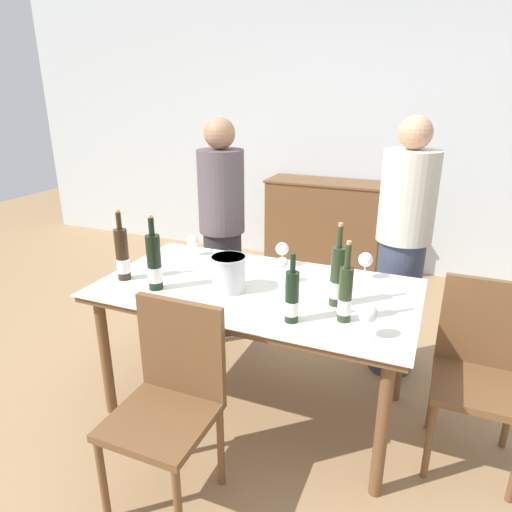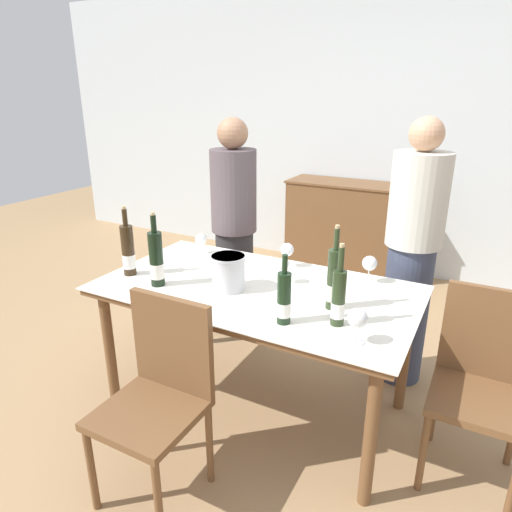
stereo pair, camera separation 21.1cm
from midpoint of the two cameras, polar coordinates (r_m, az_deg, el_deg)
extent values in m
plane|color=#A37F56|center=(2.87, 2.21, -18.06)|extent=(12.00, 12.00, 0.00)
cube|color=silver|center=(4.77, 16.77, 14.74)|extent=(8.00, 0.10, 2.80)
cube|color=brown|center=(4.71, 12.39, 3.31)|extent=(1.14, 0.44, 0.91)
cube|color=brown|center=(4.61, 12.82, 8.84)|extent=(1.18, 0.46, 0.02)
cylinder|color=brown|center=(2.78, -15.75, -11.24)|extent=(0.06, 0.06, 0.72)
cylinder|color=brown|center=(2.19, 16.99, -21.00)|extent=(0.06, 0.06, 0.72)
cylinder|color=brown|center=(3.29, -6.79, -5.49)|extent=(0.06, 0.06, 0.72)
cylinder|color=brown|center=(2.81, 20.23, -11.46)|extent=(0.06, 0.06, 0.72)
cube|color=brown|center=(2.49, 2.44, -4.46)|extent=(1.68, 0.91, 0.04)
cube|color=white|center=(2.48, 2.45, -4.02)|extent=(1.71, 0.94, 0.01)
cylinder|color=silver|center=(2.42, -0.98, -2.12)|extent=(0.18, 0.18, 0.19)
cylinder|color=silver|center=(2.38, -0.99, -0.13)|extent=(0.19, 0.19, 0.01)
cylinder|color=black|center=(2.07, 6.45, -5.34)|extent=(0.06, 0.06, 0.24)
cylinder|color=white|center=(2.10, 6.40, -6.67)|extent=(0.06, 0.06, 0.07)
cylinder|color=black|center=(2.01, 6.64, -1.06)|extent=(0.03, 0.03, 0.09)
cylinder|color=#332314|center=(2.67, -13.54, 0.64)|extent=(0.07, 0.07, 0.29)
cylinder|color=white|center=(2.69, -13.43, -0.65)|extent=(0.07, 0.07, 0.08)
cylinder|color=#332314|center=(2.61, -13.88, 4.67)|extent=(0.03, 0.03, 0.10)
cylinder|color=tan|center=(2.60, -13.98, 5.87)|extent=(0.02, 0.02, 0.02)
cylinder|color=#28381E|center=(2.10, 13.15, -5.22)|extent=(0.06, 0.06, 0.26)
cylinder|color=white|center=(2.12, 13.03, -6.62)|extent=(0.06, 0.06, 0.07)
cylinder|color=#28381E|center=(2.03, 13.56, -0.45)|extent=(0.03, 0.03, 0.11)
cylinder|color=tan|center=(2.01, 13.70, 1.25)|extent=(0.02, 0.02, 0.02)
cylinder|color=black|center=(2.49, -10.00, -0.44)|extent=(0.08, 0.08, 0.30)
cylinder|color=white|center=(2.51, -9.91, -1.85)|extent=(0.08, 0.08, 0.08)
cylinder|color=black|center=(2.42, -10.28, 3.94)|extent=(0.03, 0.03, 0.09)
cylinder|color=tan|center=(2.41, -10.36, 5.20)|extent=(0.02, 0.02, 0.02)
cylinder|color=#28381E|center=(2.24, 12.43, -2.94)|extent=(0.07, 0.07, 0.30)
cylinder|color=silver|center=(2.27, 12.31, -4.47)|extent=(0.07, 0.07, 0.08)
cylinder|color=#28381E|center=(2.17, 12.82, 2.00)|extent=(0.03, 0.03, 0.11)
cylinder|color=tan|center=(2.15, 12.95, 3.54)|extent=(0.02, 0.02, 0.02)
cylinder|color=white|center=(2.54, 5.80, -3.37)|extent=(0.07, 0.07, 0.00)
cylinder|color=white|center=(2.52, 5.84, -2.45)|extent=(0.01, 0.01, 0.08)
sphere|color=white|center=(2.50, 5.89, -1.05)|extent=(0.07, 0.07, 0.07)
cylinder|color=white|center=(2.63, 16.07, -3.19)|extent=(0.06, 0.06, 0.00)
cylinder|color=white|center=(2.62, 16.16, -2.32)|extent=(0.01, 0.01, 0.08)
sphere|color=white|center=(2.59, 16.31, -0.91)|extent=(0.08, 0.08, 0.08)
cylinder|color=white|center=(2.99, -4.83, 0.38)|extent=(0.08, 0.08, 0.00)
cylinder|color=white|center=(2.98, -4.85, 0.99)|extent=(0.01, 0.01, 0.06)
sphere|color=white|center=(2.97, -4.88, 2.05)|extent=(0.08, 0.08, 0.08)
cylinder|color=white|center=(2.77, 6.05, -1.33)|extent=(0.06, 0.06, 0.00)
cylinder|color=white|center=(2.76, 6.08, -0.54)|extent=(0.01, 0.01, 0.08)
sphere|color=white|center=(2.73, 6.13, 0.76)|extent=(0.08, 0.08, 0.08)
cylinder|color=white|center=(2.03, 15.36, -10.39)|extent=(0.07, 0.07, 0.00)
cylinder|color=white|center=(2.01, 15.47, -9.34)|extent=(0.01, 0.01, 0.08)
sphere|color=white|center=(1.98, 15.66, -7.55)|extent=(0.09, 0.09, 0.09)
cylinder|color=brown|center=(2.43, 22.70, -21.80)|extent=(0.03, 0.03, 0.43)
cylinder|color=brown|center=(2.72, 23.62, -16.87)|extent=(0.03, 0.03, 0.43)
cube|color=brown|center=(2.45, 28.39, -15.62)|extent=(0.42, 0.42, 0.04)
cube|color=brown|center=(2.49, 29.41, -8.48)|extent=(0.42, 0.04, 0.46)
cylinder|color=brown|center=(2.27, -17.17, -24.23)|extent=(0.03, 0.03, 0.43)
cylinder|color=brown|center=(2.09, -8.93, -28.34)|extent=(0.03, 0.03, 0.43)
cylinder|color=brown|center=(2.47, -10.85, -19.42)|extent=(0.03, 0.03, 0.43)
cylinder|color=brown|center=(2.30, -3.01, -22.49)|extent=(0.03, 0.03, 0.43)
cube|color=brown|center=(2.12, -10.40, -18.89)|extent=(0.42, 0.42, 0.04)
cube|color=brown|center=(2.10, -7.57, -10.85)|extent=(0.42, 0.04, 0.46)
cylinder|color=#2D2D33|center=(3.49, -0.90, -3.12)|extent=(0.28, 0.28, 0.80)
cylinder|color=#594C51|center=(3.28, -0.97, 8.11)|extent=(0.33, 0.33, 0.59)
sphere|color=#A37556|center=(3.22, -1.01, 15.09)|extent=(0.22, 0.22, 0.22)
cylinder|color=#383F56|center=(3.07, 19.98, -6.74)|extent=(0.28, 0.28, 0.91)
cylinder|color=beige|center=(2.83, 21.71, 6.51)|extent=(0.33, 0.33, 0.54)
sphere|color=tan|center=(2.78, 22.70, 13.89)|extent=(0.19, 0.19, 0.19)
camera|label=1|loc=(0.11, -87.49, 0.91)|focal=32.00mm
camera|label=2|loc=(0.11, 92.51, -0.91)|focal=32.00mm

